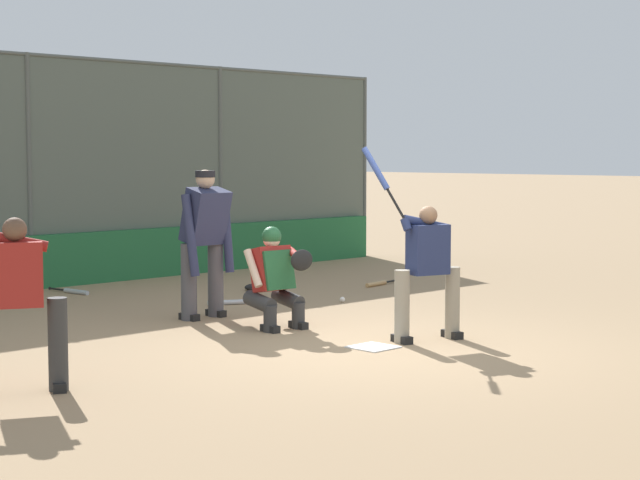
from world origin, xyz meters
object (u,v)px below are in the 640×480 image
Objects in this scene: batter_on_deck at (15,298)px; spare_bat_near_backstop at (231,302)px; catcher_behind_plate at (276,276)px; baseball_loose at (342,300)px; spare_bat_by_padding at (73,291)px; batter_at_plate at (426,267)px; fielding_glove_on_dirt at (253,287)px; spare_bat_third_base_side at (379,283)px; umpire_home at (205,239)px.

spare_bat_near_backstop is (-4.69, -2.77, -0.77)m from batter_on_deck.
catcher_behind_plate is 15.85× the size of baseball_loose.
catcher_behind_plate is 3.91m from batter_on_deck.
spare_bat_by_padding is (-3.81, -5.24, -0.77)m from batter_on_deck.
batter_at_plate is 7.64× the size of fielding_glove_on_dirt.
spare_bat_by_padding is at bearing -84.20° from catcher_behind_plate.
spare_bat_third_base_side is (-2.92, 0.00, 0.00)m from spare_bat_near_backstop.
umpire_home is 2.42m from baseball_loose.
spare_bat_near_backstop and spare_bat_third_base_side have the same top height.
umpire_home is at bearing -123.50° from batter_on_deck.
batter_on_deck is at bearing 17.75° from baseball_loose.
catcher_behind_plate is 4.30× the size of fielding_glove_on_dirt.
fielding_glove_on_dirt is at bearing -88.76° from baseball_loose.
batter_on_deck is at bearing 59.97° from spare_bat_near_backstop.
spare_bat_by_padding is 1.01× the size of spare_bat_third_base_side.
spare_bat_by_padding is (0.88, -2.47, 0.00)m from spare_bat_near_backstop.
spare_bat_third_base_side is (-3.93, -0.70, -0.95)m from umpire_home.
fielding_glove_on_dirt is at bearing -120.68° from batter_on_deck.
fielding_glove_on_dirt is (-2.06, 1.56, 0.02)m from spare_bat_by_padding.
spare_bat_near_backstop is at bearing -77.76° from batter_at_plate.
umpire_home reaches higher than spare_bat_near_backstop.
batter_on_deck is at bearing 19.59° from catcher_behind_plate.
umpire_home is at bearing 64.30° from spare_bat_near_backstop.
batter_on_deck is at bearing -42.29° from spare_bat_by_padding.
fielding_glove_on_dirt is (-2.18, -1.62, -0.93)m from umpire_home.
baseball_loose is at bearing -135.09° from batter_on_deck.
fielding_glove_on_dirt is (-1.46, -4.49, -0.74)m from batter_at_plate.
baseball_loose is (-2.10, 3.35, 0.00)m from spare_bat_by_padding.
spare_bat_near_backstop is at bearing -9.20° from spare_bat_third_base_side.
batter_at_plate reaches higher than catcher_behind_plate.
catcher_behind_plate is 1.21m from umpire_home.
catcher_behind_plate is at bearing 53.21° from fielding_glove_on_dirt.
catcher_behind_plate is (0.61, -1.72, -0.18)m from batter_at_plate.
batter_at_plate reaches higher than spare_bat_near_backstop.
spare_bat_third_base_side is 3.22× the size of fielding_glove_on_dirt.
baseball_loose is at bearing 173.39° from spare_bat_near_backstop.
batter_at_plate reaches higher than spare_bat_by_padding.
baseball_loose is (1.71, 0.88, 0.00)m from spare_bat_third_base_side.
umpire_home reaches higher than spare_bat_by_padding.
catcher_behind_plate reaches higher than spare_bat_third_base_side.
umpire_home is 6.65× the size of fielding_glove_on_dirt.
batter_on_deck reaches higher than spare_bat_third_base_side.
spare_bat_by_padding is 2.58m from fielding_glove_on_dirt.
spare_bat_third_base_side is 1.97m from fielding_glove_on_dirt.
catcher_behind_plate is at bearing -139.24° from batter_on_deck.
spare_bat_near_backstop is at bearing -122.24° from batter_on_deck.
umpire_home reaches higher than fielding_glove_on_dirt.
umpire_home is at bearing -4.59° from baseball_loose.
batter_at_plate is 2.36× the size of spare_bat_by_padding.
batter_at_plate is 4.78m from fielding_glove_on_dirt.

